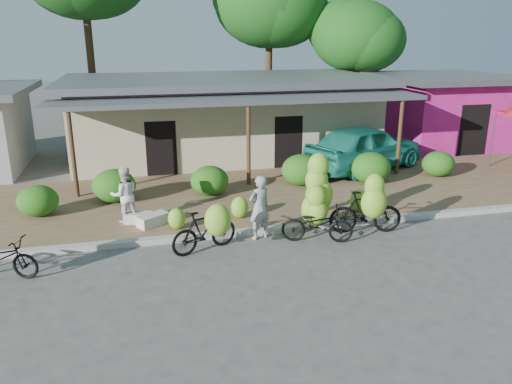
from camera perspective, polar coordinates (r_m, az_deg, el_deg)
The scene contains 24 objects.
ground at distance 11.72m, azimuth 5.92°, elevation -8.09°, with size 100.00×100.00×0.00m, color #4E4B48.
sidewalk at distance 16.16m, azimuth 0.04°, elevation -0.42°, with size 60.00×6.00×0.12m, color olive.
curb at distance 13.43m, azimuth 3.09°, elevation -4.22°, with size 60.00×0.25×0.15m, color #A8A399.
shop_main at distance 21.43m, azimuth -3.78°, elevation 8.63°, with size 13.00×8.50×3.35m.
shop_pink at distance 25.47m, azimuth 20.44°, elevation 8.90°, with size 6.00×6.00×3.25m.
tree_center_right at distance 27.47m, azimuth 1.05°, elevation 20.99°, with size 5.73×5.65×8.83m.
tree_near_right at distance 26.87m, azimuth 10.86°, elevation 17.32°, with size 4.60×4.44×6.76m.
hedge_0 at distance 15.37m, azimuth -23.68°, elevation -0.93°, with size 1.14×1.03×0.89m, color #1A5F15.
hedge_1 at distance 15.86m, azimuth -15.92°, elevation 0.70°, with size 1.31×1.18×1.02m, color #1A5F15.
hedge_2 at distance 15.98m, azimuth -5.32°, elevation 1.31°, with size 1.22×1.10×0.95m, color #1A5F15.
hedge_3 at distance 17.01m, azimuth 5.21°, elevation 2.53°, with size 1.37×1.23×1.07m, color #1A5F15.
hedge_4 at distance 17.65m, azimuth 12.99°, elevation 2.73°, with size 1.39×1.25×1.08m, color #1A5F15.
hedge_5 at distance 19.21m, azimuth 20.12°, elevation 3.05°, with size 1.18×1.06×0.92m, color #1A5F15.
bike_left at distance 11.99m, azimuth -5.61°, elevation -4.17°, with size 1.82×1.42×1.39m.
bike_center at distance 12.87m, azimuth 7.00°, elevation -1.71°, with size 1.91×1.43×2.19m.
bike_right at distance 13.27m, azimuth 12.65°, elevation -1.84°, with size 2.00×1.36×1.80m.
loose_banana_a at distance 13.35m, azimuth -9.05°, elevation -3.02°, with size 0.46×0.39×0.58m, color #91BF2F.
loose_banana_b at distance 13.98m, azimuth -1.88°, elevation -1.75°, with size 0.50×0.42×0.62m, color #91BF2F.
loose_banana_c at distance 14.79m, azimuth 11.63°, elevation -0.96°, with size 0.52×0.44×0.65m, color #91BF2F.
sack_near at distance 13.77m, azimuth -11.67°, elevation -3.14°, with size 0.85×0.40×0.30m, color beige.
sack_far at distance 14.06m, azimuth -13.27°, elevation -2.85°, with size 0.75×0.38×0.28m, color beige.
vendor at distance 12.71m, azimuth 0.41°, elevation -1.79°, with size 0.62×0.40×1.69m, color gray.
bystander at distance 14.01m, azimuth -14.80°, elevation -0.31°, with size 0.75×0.59×1.55m, color silver.
teal_van at distance 19.31m, azimuth 12.32°, elevation 5.03°, with size 2.04×5.08×1.73m, color #1B7A69.
Camera 1 is at (-3.65, -9.92, 5.08)m, focal length 35.00 mm.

